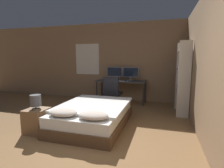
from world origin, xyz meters
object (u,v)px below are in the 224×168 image
Objects in this scene: nightstand at (37,121)px; desk at (121,83)px; bed at (93,115)px; computer_mouse at (128,81)px; bedside_lamp at (36,101)px; keyboard at (120,81)px; office_chair at (113,95)px; monitor_right at (131,73)px; monitor_left at (115,72)px; bookshelf at (183,75)px.

nightstand is 3.08m from desk.
bed is 27.42× the size of computer_mouse.
bedside_lamp reaches higher than desk.
nightstand is 2.90m from keyboard.
bed is at bearing -91.53° from office_chair.
monitor_right reaches higher than nightstand.
monitor_right is at bearing 0.00° from monitor_left.
monitor_right is 1.23m from office_chair.
office_chair reaches higher than bed.
desk is at bearing 156.10° from bookshelf.
computer_mouse is 0.78m from office_chair.
monitor_left reaches higher than computer_mouse.
monitor_left is (0.77, 3.07, 0.76)m from nightstand.
bookshelf reaches higher than nightstand.
keyboard is 0.36× the size of office_chair.
keyboard is (1.06, 2.66, 0.10)m from bedside_lamp.
nightstand is 0.89× the size of monitor_left.
monitor_left reaches higher than bedside_lamp.
desk is 0.49m from monitor_left.
monitor_left is at bearing 154.35° from bookshelf.
bookshelf reaches higher than bed.
monitor_left reaches higher than desk.
keyboard is at bearing 180.00° from computer_mouse.
bedside_lamp is 3.36m from monitor_right.
desk reaches higher than bed.
desk is 23.75× the size of computer_mouse.
monitor_right reaches higher than bed.
keyboard is at bearing -125.03° from monitor_right.
computer_mouse is at bearing 63.57° from nightstand.
bed is at bearing -92.70° from desk.
monitor_right reaches higher than desk.
bed is at bearing -144.02° from bookshelf.
desk is at bearing -35.73° from monitor_left.
bookshelf is (1.85, -0.82, 0.39)m from desk.
office_chair is at bearing -109.31° from monitor_right.
monitor_right is at bearing 70.69° from office_chair.
nightstand is at bearing -144.87° from bookshelf.
computer_mouse is (0.37, 2.03, 0.52)m from bed.
monitor_right is (1.34, 3.07, 0.34)m from bedside_lamp.
keyboard reaches higher than desk.
monitor_left is 0.56m from keyboard.
monitor_left is (-0.18, 2.44, 0.75)m from bed.
monitor_left reaches higher than bed.
nightstand is (-0.95, -0.63, -0.00)m from bed.
bedside_lamp is 3.57m from bookshelf.
bedside_lamp reaches higher than keyboard.
computer_mouse is at bearing 0.00° from keyboard.
monitor_right is at bearing 146.72° from bookshelf.
desk is 0.22m from keyboard.
keyboard is 4.98× the size of computer_mouse.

